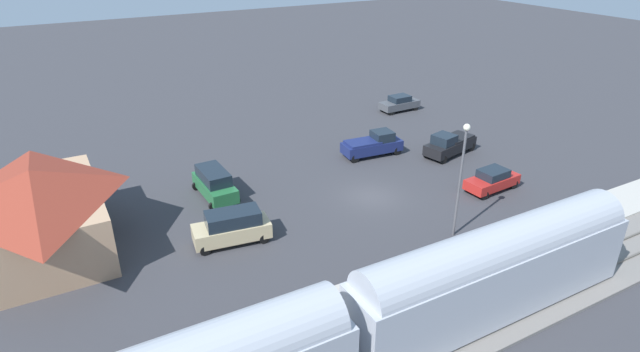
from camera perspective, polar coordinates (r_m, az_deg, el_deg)
ground_plane at (r=39.69m, az=5.66°, el=-2.25°), size 200.00×200.00×0.00m
railway_track at (r=31.06m, az=20.65°, el=-12.54°), size 4.80×70.00×0.30m
platform at (r=33.11m, az=15.53°, el=-9.02°), size 3.20×46.00×0.30m
passenger_train at (r=23.41m, az=3.14°, el=-16.14°), size 2.93×34.28×4.98m
station_building at (r=36.23m, az=-28.52°, el=-3.26°), size 11.47×7.86×5.50m
pedestrian_on_platform at (r=30.44m, az=11.70°, el=-9.33°), size 0.36×0.36×1.71m
pedestrian_waiting_far at (r=32.78m, az=17.00°, el=-7.24°), size 0.36×0.36×1.71m
suv_tan at (r=33.87m, az=-9.64°, el=-5.52°), size 2.61×5.12×2.22m
pickup_navy at (r=46.60m, az=5.85°, el=3.48°), size 2.45×5.56×2.14m
sedan_red at (r=42.24m, az=18.41°, el=-0.40°), size 2.16×4.62×1.74m
suv_green at (r=39.73m, az=-11.53°, el=-0.78°), size 4.95×2.50×2.22m
pickup_black at (r=47.85m, az=14.06°, el=3.42°), size 3.12×5.70×2.14m
sedan_charcoal at (r=58.96m, az=8.73°, el=7.92°), size 1.91×4.53×1.74m
light_pole_near_platform at (r=33.60m, az=15.31°, el=0.88°), size 0.44×0.44×7.82m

